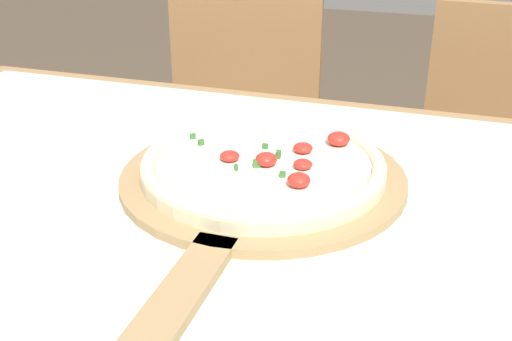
{
  "coord_description": "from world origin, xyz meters",
  "views": [
    {
      "loc": [
        0.21,
        -0.59,
        1.15
      ],
      "look_at": [
        -0.02,
        0.1,
        0.8
      ],
      "focal_mm": 45.0,
      "sensor_mm": 36.0,
      "label": 1
    }
  ],
  "objects_px": {
    "chair_right": "(499,179)",
    "chair_left": "(239,145)",
    "pizza": "(264,165)",
    "pizza_peel": "(257,186)"
  },
  "relations": [
    {
      "from": "pizza",
      "to": "chair_right",
      "type": "bearing_deg",
      "value": 62.97
    },
    {
      "from": "pizza_peel",
      "to": "chair_right",
      "type": "bearing_deg",
      "value": 63.79
    },
    {
      "from": "chair_left",
      "to": "pizza",
      "type": "bearing_deg",
      "value": -74.35
    },
    {
      "from": "pizza",
      "to": "chair_right",
      "type": "relative_size",
      "value": 0.36
    },
    {
      "from": "pizza_peel",
      "to": "chair_right",
      "type": "relative_size",
      "value": 0.7
    },
    {
      "from": "chair_right",
      "to": "chair_left",
      "type": "bearing_deg",
      "value": -176.05
    },
    {
      "from": "chair_left",
      "to": "chair_right",
      "type": "height_order",
      "value": "same"
    },
    {
      "from": "pizza",
      "to": "chair_left",
      "type": "distance_m",
      "value": 0.79
    },
    {
      "from": "chair_left",
      "to": "chair_right",
      "type": "distance_m",
      "value": 0.62
    },
    {
      "from": "pizza_peel",
      "to": "chair_left",
      "type": "height_order",
      "value": "chair_left"
    }
  ]
}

